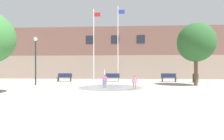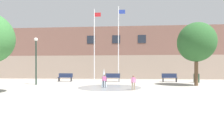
% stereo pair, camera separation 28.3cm
% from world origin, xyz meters
% --- Properties ---
extents(ground_plane, '(100.00, 100.00, 0.00)m').
position_xyz_m(ground_plane, '(0.00, 0.00, 0.00)').
color(ground_plane, '#9E998E').
extents(library_building, '(36.00, 6.05, 7.26)m').
position_xyz_m(library_building, '(0.00, 19.00, 3.63)').
color(library_building, gray).
rests_on(library_building, ground).
extents(splash_fountain, '(4.78, 4.78, 1.43)m').
position_xyz_m(splash_fountain, '(-0.24, 5.54, 0.42)').
color(splash_fountain, gray).
rests_on(splash_fountain, ground).
extents(park_bench_left_of_flagpoles, '(1.60, 0.44, 0.91)m').
position_xyz_m(park_bench_left_of_flagpoles, '(-5.44, 11.04, 0.48)').
color(park_bench_left_of_flagpoles, '#28282D').
rests_on(park_bench_left_of_flagpoles, ground).
extents(park_bench_under_right_flagpole, '(1.60, 0.44, 0.91)m').
position_xyz_m(park_bench_under_right_flagpole, '(-0.12, 10.98, 0.48)').
color(park_bench_under_right_flagpole, '#28282D').
rests_on(park_bench_under_right_flagpole, ground).
extents(park_bench_near_trashcan, '(1.60, 0.44, 0.91)m').
position_xyz_m(park_bench_near_trashcan, '(6.00, 11.21, 0.48)').
color(park_bench_near_trashcan, '#28282D').
rests_on(park_bench_near_trashcan, ground).
extents(child_with_pink_shirt, '(0.31, 0.16, 0.99)m').
position_xyz_m(child_with_pink_shirt, '(-0.32, 4.98, 0.58)').
color(child_with_pink_shirt, '#28282D').
rests_on(child_with_pink_shirt, ground).
extents(child_running, '(0.31, 0.22, 0.99)m').
position_xyz_m(child_running, '(1.78, 3.58, 0.58)').
color(child_running, '#89755B').
rests_on(child_running, ground).
extents(flagpole_left, '(0.80, 0.10, 8.19)m').
position_xyz_m(flagpole_left, '(-2.24, 11.66, 4.34)').
color(flagpole_left, silver).
rests_on(flagpole_left, ground).
extents(flagpole_right, '(0.80, 0.10, 8.44)m').
position_xyz_m(flagpole_right, '(0.51, 11.66, 4.47)').
color(flagpole_right, silver).
rests_on(flagpole_right, ground).
extents(lamp_post_left_lane, '(0.32, 0.32, 4.17)m').
position_xyz_m(lamp_post_left_lane, '(-6.64, 6.90, 2.70)').
color(lamp_post_left_lane, '#192D23').
rests_on(lamp_post_left_lane, ground).
extents(trash_can, '(0.56, 0.56, 0.90)m').
position_xyz_m(trash_can, '(8.56, 10.56, 0.45)').
color(trash_can, '#193323').
rests_on(trash_can, ground).
extents(street_tree_near_building, '(3.06, 3.06, 5.27)m').
position_xyz_m(street_tree_near_building, '(7.16, 7.05, 3.62)').
color(street_tree_near_building, brown).
rests_on(street_tree_near_building, ground).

